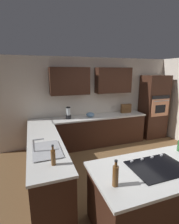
# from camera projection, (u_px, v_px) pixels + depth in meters

# --- Properties ---
(ground_plane) EXTENTS (14.00, 14.00, 0.00)m
(ground_plane) POSITION_uv_depth(u_px,v_px,m) (134.00, 174.00, 3.69)
(ground_plane) COLOR brown
(wall_back) EXTENTS (6.00, 0.44, 2.60)m
(wall_back) POSITION_uv_depth(u_px,v_px,m) (97.00, 96.00, 5.19)
(wall_back) COLOR silver
(wall_back) RESTS_ON ground
(lower_cabinets_back) EXTENTS (2.80, 0.60, 0.86)m
(lower_cabinets_back) POSITION_uv_depth(u_px,v_px,m) (99.00, 131.00, 5.13)
(lower_cabinets_back) COLOR #381E14
(lower_cabinets_back) RESTS_ON ground
(countertop_back) EXTENTS (2.84, 0.64, 0.04)m
(countertop_back) POSITION_uv_depth(u_px,v_px,m) (100.00, 116.00, 5.02)
(countertop_back) COLOR silver
(countertop_back) RESTS_ON lower_cabinets_back
(lower_cabinets_side) EXTENTS (0.60, 2.90, 0.86)m
(lower_cabinets_side) POSITION_uv_depth(u_px,v_px,m) (45.00, 158.00, 3.50)
(lower_cabinets_side) COLOR #381E14
(lower_cabinets_side) RESTS_ON ground
(countertop_side) EXTENTS (0.64, 2.94, 0.04)m
(countertop_side) POSITION_uv_depth(u_px,v_px,m) (44.00, 138.00, 3.39)
(countertop_side) COLOR silver
(countertop_side) RESTS_ON lower_cabinets_side
(island_base) EXTENTS (1.78, 0.89, 0.86)m
(island_base) POSITION_uv_depth(u_px,v_px,m) (155.00, 196.00, 2.44)
(island_base) COLOR #381E14
(island_base) RESTS_ON ground
(island_top) EXTENTS (1.86, 0.97, 0.04)m
(island_top) POSITION_uv_depth(u_px,v_px,m) (158.00, 169.00, 2.33)
(island_top) COLOR silver
(island_top) RESTS_ON island_base
(wall_oven) EXTENTS (0.80, 0.66, 2.07)m
(wall_oven) POSITION_uv_depth(u_px,v_px,m) (153.00, 107.00, 5.61)
(wall_oven) COLOR #381E14
(wall_oven) RESTS_ON ground
(sink_unit) EXTENTS (0.46, 0.70, 0.23)m
(sink_unit) POSITION_uv_depth(u_px,v_px,m) (46.00, 150.00, 2.81)
(sink_unit) COLOR #515456
(sink_unit) RESTS_ON countertop_side
(cooktop) EXTENTS (0.76, 0.56, 0.03)m
(cooktop) POSITION_uv_depth(u_px,v_px,m) (157.00, 167.00, 2.33)
(cooktop) COLOR black
(cooktop) RESTS_ON island_top
(blender) EXTENTS (0.15, 0.15, 0.34)m
(blender) POSITION_uv_depth(u_px,v_px,m) (68.00, 114.00, 4.67)
(blender) COLOR black
(blender) RESTS_ON countertop_back
(mixing_bowl) EXTENTS (0.24, 0.24, 0.13)m
(mixing_bowl) POSITION_uv_depth(u_px,v_px,m) (90.00, 115.00, 4.90)
(mixing_bowl) COLOR #668CB2
(mixing_bowl) RESTS_ON countertop_back
(spice_rack) EXTENTS (0.34, 0.11, 0.28)m
(spice_rack) POSITION_uv_depth(u_px,v_px,m) (126.00, 108.00, 5.36)
(spice_rack) COLOR brown
(spice_rack) RESTS_ON countertop_back
(dish_soap_bottle) EXTENTS (0.07, 0.07, 0.31)m
(dish_soap_bottle) POSITION_uv_depth(u_px,v_px,m) (53.00, 157.00, 2.36)
(dish_soap_bottle) COLOR brown
(dish_soap_bottle) RESTS_ON countertop_side
(oil_bottle) EXTENTS (0.07, 0.07, 0.33)m
(oil_bottle) POSITION_uv_depth(u_px,v_px,m) (115.00, 175.00, 1.92)
(oil_bottle) COLOR brown
(oil_bottle) RESTS_ON island_top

